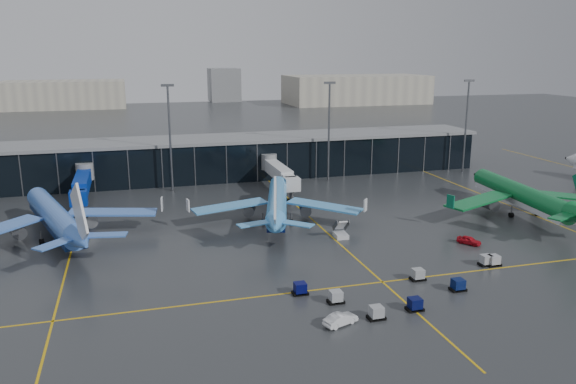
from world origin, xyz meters
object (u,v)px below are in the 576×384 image
object	(u,v)px
baggage_carts	(414,284)
service_van_red	(469,240)
mobile_airstair	(341,233)
airliner_klm_near	(277,191)
service_van_white	(341,319)
airliner_arkefly	(53,203)
airliner_aer_lingus	(522,183)

from	to	relation	value
baggage_carts	service_van_red	xyz separation A→B (m)	(18.64, 14.80, -0.05)
mobile_airstair	airliner_klm_near	bearing A→B (deg)	126.39
service_van_red	service_van_white	world-z (taller)	service_van_white
airliner_arkefly	airliner_aer_lingus	world-z (taller)	airliner_aer_lingus
airliner_arkefly	service_van_white	bearing A→B (deg)	-68.08
airliner_klm_near	mobile_airstair	world-z (taller)	airliner_klm_near
airliner_klm_near	airliner_aer_lingus	distance (m)	50.40
airliner_klm_near	service_van_white	bearing A→B (deg)	-79.10
airliner_aer_lingus	service_van_red	xyz separation A→B (m)	(-20.91, -13.85, -5.93)
mobile_airstair	baggage_carts	bearing A→B (deg)	-82.23
service_van_white	airliner_klm_near	bearing A→B (deg)	-25.19
airliner_klm_near	airliner_aer_lingus	bearing A→B (deg)	5.35
airliner_aer_lingus	baggage_carts	xyz separation A→B (m)	(-39.55, -28.65, -5.88)
airliner_klm_near	service_van_red	xyz separation A→B (m)	(28.67, -22.91, -5.44)
airliner_arkefly	mobile_airstair	xyz separation A→B (m)	(49.58, -13.69, -5.84)
airliner_klm_near	mobile_airstair	size ratio (longest dim) A/B	11.61
airliner_aer_lingus	baggage_carts	distance (m)	49.19
airliner_aer_lingus	mobile_airstair	distance (m)	41.79
mobile_airstair	service_van_white	size ratio (longest dim) A/B	0.75
airliner_klm_near	service_van_white	world-z (taller)	airliner_klm_near
service_van_red	service_van_white	xyz separation A→B (m)	(-32.44, -21.88, 0.05)
baggage_carts	mobile_airstair	size ratio (longest dim) A/B	10.07
service_van_red	baggage_carts	bearing A→B (deg)	-174.76
airliner_klm_near	baggage_carts	xyz separation A→B (m)	(10.03, -37.71, -5.39)
service_van_red	airliner_aer_lingus	bearing A→B (deg)	0.31
baggage_carts	service_van_red	bearing A→B (deg)	38.45
airliner_aer_lingus	baggage_carts	bearing A→B (deg)	-138.05
airliner_aer_lingus	mobile_airstair	bearing A→B (deg)	-168.12
airliner_klm_near	service_van_red	distance (m)	37.09
airliner_klm_near	airliner_aer_lingus	world-z (taller)	airliner_aer_lingus
airliner_klm_near	mobile_airstair	distance (m)	16.61
airliner_klm_near	airliner_aer_lingus	size ratio (longest dim) A/B	0.92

